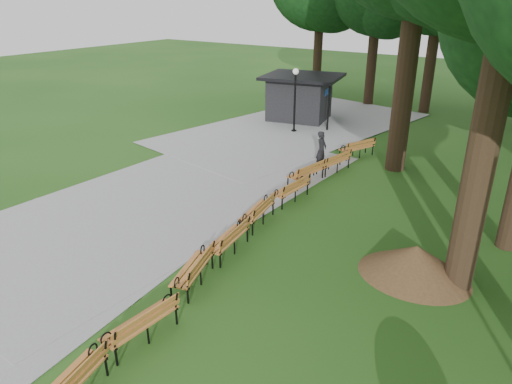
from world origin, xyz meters
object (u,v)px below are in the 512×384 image
Objects in this scene: kiosk at (299,97)px; lamp_post at (295,87)px; bench_2 at (192,269)px; bench_5 at (290,189)px; bench_3 at (228,239)px; bench_6 at (306,173)px; bench_7 at (333,162)px; person at (321,150)px; bench_4 at (257,211)px; dirt_mound at (415,261)px; bench_8 at (357,148)px; bench_1 at (140,323)px.

lamp_post is (1.15, -2.53, 1.08)m from kiosk.
bench_2 is 1.00× the size of bench_5.
bench_3 is 4.26m from bench_5.
bench_3 is at bearing 16.91° from bench_6.
kiosk is 2.23× the size of bench_7.
person is 3.80m from bench_5.
bench_4 is 5.81m from bench_7.
kiosk is at bearing -166.13° from bench_3.
dirt_mound is (10.93, -12.96, -0.87)m from kiosk.
lamp_post reaches higher than bench_2.
kiosk is 1.71× the size of dirt_mound.
kiosk reaches higher than bench_7.
kiosk is at bearing -139.18° from bench_6.
lamp_post reaches higher than bench_8.
bench_7 is at bearing 179.45° from bench_6.
bench_2 is 11.99m from bench_8.
person is 0.85× the size of bench_5.
bench_1 is 10.18m from bench_6.
bench_1 is (6.85, -18.80, -0.89)m from kiosk.
bench_4 is (0.74, -5.92, -0.37)m from person.
bench_8 is (-5.27, 8.37, -0.01)m from dirt_mound.
bench_4 is at bearing -176.16° from person.
kiosk reaches higher than bench_4.
bench_7 is at bearing -63.27° from kiosk.
bench_2 is (6.34, -16.56, -0.89)m from kiosk.
bench_5 is 1.00× the size of bench_6.
bench_8 is at bearing 173.88° from bench_3.
bench_5 is at bearing 20.90° from bench_6.
dirt_mound is 1.30× the size of bench_2.
bench_2 is 1.00× the size of bench_3.
bench_4 and bench_5 have the same top height.
person reaches higher than dirt_mound.
bench_6 is 1.00× the size of bench_7.
bench_2 is 9.64m from bench_7.
bench_4 is (-0.61, 3.81, 0.00)m from bench_2.
lamp_post is 6.59m from bench_7.
bench_1 is 1.00× the size of bench_3.
bench_8 is at bearing 122.17° from dirt_mound.
bench_4 is at bearing 4.85° from bench_5.
bench_5 and bench_8 have the same top height.
bench_4 is at bearing 170.58° from bench_2.
bench_1 is 1.00× the size of bench_5.
kiosk reaches higher than bench_6.
bench_2 is at bearing 14.48° from bench_7.
bench_1 is at bearing 0.67° from bench_4.
kiosk reaches higher than bench_8.
lamp_post is 14.43m from dirt_mound.
bench_3 is at bearing -175.32° from person.
lamp_post is 5.34m from bench_8.
lamp_post is 1.78× the size of bench_7.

